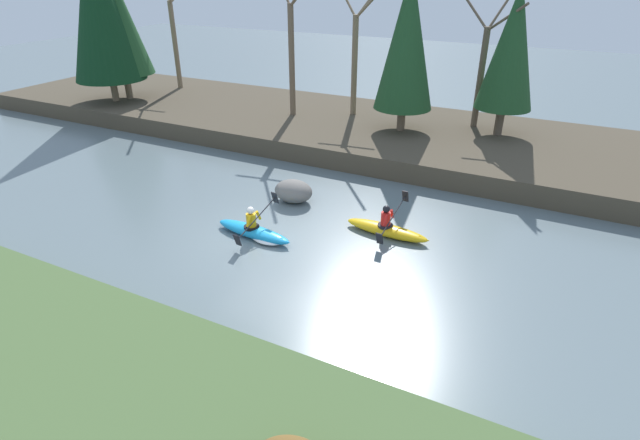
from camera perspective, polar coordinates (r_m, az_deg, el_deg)
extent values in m
plane|color=slate|center=(15.64, -6.86, -1.97)|extent=(90.00, 90.00, 0.00)
cube|color=#4C6638|center=(11.43, -27.40, -16.16)|extent=(44.00, 5.05, 0.62)
cube|color=#4C4233|center=(24.09, 6.79, 9.85)|extent=(44.00, 8.63, 0.84)
cylinder|color=#7A664C|center=(30.15, -22.44, 13.57)|extent=(0.36, 0.36, 1.16)
cone|color=#0F3319|center=(29.57, -23.96, 21.34)|extent=(3.64, 3.64, 7.15)
cylinder|color=#7A664C|center=(30.44, -21.10, 14.11)|extent=(0.36, 0.36, 1.35)
cone|color=#1E4723|center=(29.95, -22.25, 20.40)|extent=(3.15, 3.15, 5.45)
cylinder|color=brown|center=(23.14, 9.26, 11.34)|extent=(0.36, 0.36, 1.00)
cone|color=#1E4723|center=(22.46, 9.94, 19.65)|extent=(2.56, 2.56, 5.76)
cylinder|color=brown|center=(23.54, 19.82, 10.58)|extent=(0.36, 0.36, 1.18)
cone|color=#1E4723|center=(22.92, 21.09, 17.99)|extent=(2.38, 2.38, 5.04)
cylinder|color=#7A664C|center=(31.95, -16.21, 18.58)|extent=(0.28, 0.28, 4.83)
cylinder|color=brown|center=(24.94, -3.25, 17.65)|extent=(0.28, 0.28, 5.12)
cylinder|color=#7A664C|center=(25.06, 3.95, 17.10)|extent=(0.28, 0.28, 4.62)
cylinder|color=#7A664C|center=(23.74, 5.49, 23.28)|extent=(1.80, 1.54, 1.37)
cylinder|color=brown|center=(24.07, 17.85, 15.12)|extent=(0.28, 0.28, 4.33)
cylinder|color=brown|center=(24.44, 17.27, 21.83)|extent=(1.61, 1.38, 1.46)
cylinder|color=brown|center=(22.94, 20.56, 20.84)|extent=(1.69, 1.45, 1.29)
cylinder|color=brown|center=(24.49, 20.00, 21.65)|extent=(0.75, 1.82, 1.62)
ellipsoid|color=yellow|center=(15.72, 7.60, -1.15)|extent=(2.73, 0.78, 0.34)
cone|color=yellow|center=(15.35, 11.85, -2.21)|extent=(0.36, 0.22, 0.20)
cylinder|color=black|center=(15.67, 7.47, -0.64)|extent=(0.51, 0.51, 0.08)
cylinder|color=red|center=(15.55, 7.52, 0.17)|extent=(0.32, 0.32, 0.42)
sphere|color=black|center=(15.41, 7.59, 1.25)|extent=(0.24, 0.24, 0.23)
cylinder|color=red|center=(15.68, 8.23, 0.72)|extent=(0.10, 0.23, 0.35)
cylinder|color=red|center=(15.28, 7.52, 0.02)|extent=(0.10, 0.23, 0.35)
cylinder|color=black|center=(15.42, 8.33, 0.39)|extent=(0.16, 1.91, 0.65)
cube|color=black|center=(16.09, 9.73, 2.70)|extent=(0.21, 0.17, 0.41)
cube|color=black|center=(14.79, 6.81, -2.12)|extent=(0.21, 0.17, 0.41)
ellipsoid|color=#1993D6|center=(15.63, -7.64, -1.32)|extent=(2.74, 0.83, 0.34)
cone|color=#1993D6|center=(14.95, -3.92, -2.47)|extent=(0.37, 0.23, 0.20)
cylinder|color=black|center=(15.59, -7.82, -0.81)|extent=(0.52, 0.52, 0.08)
cylinder|color=yellow|center=(15.48, -7.88, 0.01)|extent=(0.32, 0.32, 0.42)
sphere|color=white|center=(15.33, -7.95, 1.09)|extent=(0.25, 0.25, 0.23)
cylinder|color=yellow|center=(15.55, -7.06, 0.55)|extent=(0.11, 0.23, 0.35)
cylinder|color=yellow|center=(15.22, -8.17, -0.15)|extent=(0.11, 0.23, 0.35)
cylinder|color=black|center=(15.29, -7.24, 0.22)|extent=(0.20, 1.91, 0.65)
cube|color=black|center=(15.82, -5.18, 2.56)|extent=(0.21, 0.18, 0.41)
cube|color=black|center=(14.80, -9.44, -2.28)|extent=(0.21, 0.18, 0.41)
ellipsoid|color=white|center=(15.37, -6.02, -2.10)|extent=(1.16, 0.79, 0.18)
ellipsoid|color=slate|center=(17.72, -3.05, 3.31)|extent=(1.40, 1.10, 0.79)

